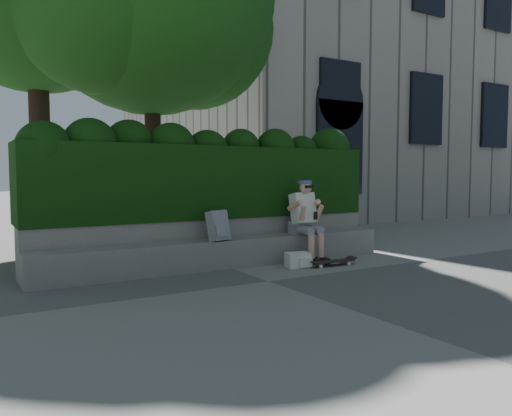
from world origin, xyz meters
TOP-DOWN VIEW (x-y plane):
  - ground at (0.00, 0.00)m, footprint 80.00×80.00m
  - bench_ledge at (0.00, 1.25)m, footprint 6.00×0.45m
  - planter_wall at (0.00, 1.73)m, footprint 6.00×0.50m
  - hedge at (0.00, 1.95)m, footprint 6.00×1.00m
  - building at (9.00, 11.00)m, footprint 12.00×12.00m
  - person at (1.42, 1.07)m, footprint 0.40×0.76m
  - skateboard at (1.51, 0.45)m, footprint 0.80×0.25m
  - backpack_plaid at (-0.20, 1.15)m, footprint 0.36×0.25m
  - backpack_ground at (0.96, 0.64)m, footprint 0.41×0.32m

SIDE VIEW (x-z plane):
  - ground at x=0.00m, z-range 0.00..0.00m
  - skateboard at x=1.51m, z-range 0.03..0.11m
  - backpack_ground at x=0.96m, z-range 0.00..0.24m
  - bench_ledge at x=0.00m, z-range 0.00..0.45m
  - planter_wall at x=0.00m, z-range 0.00..0.75m
  - backpack_plaid at x=-0.20m, z-range 0.45..0.92m
  - person at x=1.42m, z-range 0.06..1.44m
  - hedge at x=0.00m, z-range 0.75..1.95m
  - building at x=9.00m, z-range 0.00..15.00m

